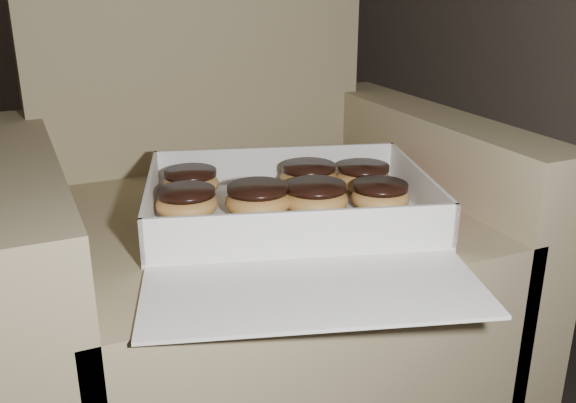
# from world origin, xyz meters

# --- Properties ---
(armchair) EXTENTS (0.83, 0.70, 0.86)m
(armchair) POSITION_xyz_m (0.97, 0.26, 0.27)
(armchair) COLOR #8A7658
(armchair) RESTS_ON floor
(bakery_box) EXTENTS (0.56, 0.61, 0.07)m
(bakery_box) POSITION_xyz_m (0.99, 0.10, 0.40)
(bakery_box) COLOR white
(bakery_box) RESTS_ON armchair
(donut_a) EXTENTS (0.09, 0.09, 0.05)m
(donut_a) POSITION_xyz_m (1.14, 0.09, 0.42)
(donut_a) COLOR #ECB552
(donut_a) RESTS_ON bakery_box
(donut_b) EXTENTS (0.10, 0.10, 0.05)m
(donut_b) POSITION_xyz_m (0.95, 0.15, 0.42)
(donut_b) COLOR #ECB552
(donut_b) RESTS_ON bakery_box
(donut_c) EXTENTS (0.10, 0.10, 0.05)m
(donut_c) POSITION_xyz_m (0.88, 0.29, 0.42)
(donut_c) COLOR #ECB552
(donut_c) RESTS_ON bakery_box
(donut_d) EXTENTS (0.10, 0.10, 0.05)m
(donut_d) POSITION_xyz_m (0.85, 0.19, 0.42)
(donut_d) COLOR #ECB552
(donut_d) RESTS_ON bakery_box
(donut_e) EXTENTS (0.10, 0.10, 0.05)m
(donut_e) POSITION_xyz_m (1.07, 0.23, 0.42)
(donut_e) COLOR #ECB552
(donut_e) RESTS_ON bakery_box
(donut_f) EXTENTS (0.10, 0.10, 0.05)m
(donut_f) POSITION_xyz_m (1.16, 0.19, 0.42)
(donut_f) COLOR #ECB552
(donut_f) RESTS_ON bakery_box
(donut_g) EXTENTS (0.10, 0.10, 0.05)m
(donut_g) POSITION_xyz_m (1.04, 0.12, 0.42)
(donut_g) COLOR #ECB552
(donut_g) RESTS_ON bakery_box
(crumb_a) EXTENTS (0.01, 0.01, 0.00)m
(crumb_a) POSITION_xyz_m (0.84, 0.15, 0.40)
(crumb_a) COLOR black
(crumb_a) RESTS_ON bakery_box
(crumb_b) EXTENTS (0.01, 0.01, 0.00)m
(crumb_b) POSITION_xyz_m (0.90, 0.04, 0.40)
(crumb_b) COLOR black
(crumb_b) RESTS_ON bakery_box
(crumb_c) EXTENTS (0.01, 0.01, 0.00)m
(crumb_c) POSITION_xyz_m (1.13, 0.05, 0.40)
(crumb_c) COLOR black
(crumb_c) RESTS_ON bakery_box
(crumb_d) EXTENTS (0.01, 0.01, 0.00)m
(crumb_d) POSITION_xyz_m (0.85, 0.05, 0.40)
(crumb_d) COLOR black
(crumb_d) RESTS_ON bakery_box
(crumb_e) EXTENTS (0.01, 0.01, 0.00)m
(crumb_e) POSITION_xyz_m (0.86, 0.16, 0.40)
(crumb_e) COLOR black
(crumb_e) RESTS_ON bakery_box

